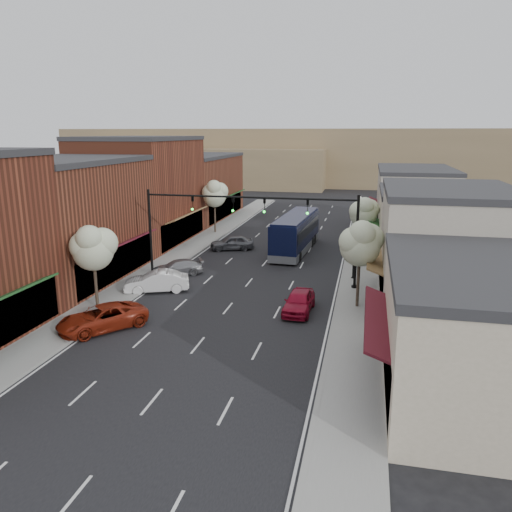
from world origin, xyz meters
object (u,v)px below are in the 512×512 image
Objects in this scene: tree_right_far at (364,212)px; tree_left_far at (215,193)px; signal_mast_right at (324,227)px; lamp_post_near at (354,243)px; parked_car_b at (157,282)px; parked_car_d at (232,243)px; signal_mast_left at (178,221)px; tree_right_near at (361,242)px; parked_car_c at (177,267)px; coach_bus at (296,232)px; parked_car_a at (102,318)px; lamp_post_far at (360,209)px; tree_left_near at (93,247)px; red_hatchback at (299,301)px.

tree_left_far reaches higher than tree_right_far.
lamp_post_near is at bearing 48.95° from signal_mast_right.
parked_car_b is 1.08× the size of parked_car_d.
signal_mast_left is at bearing -28.36° from parked_car_d.
signal_mast_right is at bearing 123.91° from tree_right_near.
tree_right_near is at bearing 42.58° from parked_car_c.
parked_car_d is at bearing -172.97° from tree_right_far.
tree_right_far is at bearing 10.57° from coach_bus.
coach_bus reaches higher than parked_car_a.
parked_car_b is (-11.64, -3.65, -3.86)m from signal_mast_right.
lamp_post_far is 10.63m from coach_bus.
tree_left_near reaches higher than parked_car_c.
tree_right_far is 1.17× the size of parked_car_b.
coach_bus is 17.04m from red_hatchback.
red_hatchback is at bearing -99.73° from signal_mast_right.
parked_car_a is at bearing -114.26° from lamp_post_far.
tree_left_far is at bearing 163.67° from parked_car_b.
parked_car_b is at bearing 171.71° from red_hatchback.
lamp_post_near is 17.50m from lamp_post_far.
red_hatchback is (-3.14, -25.63, -2.28)m from lamp_post_far.
parked_car_d is at bearing 82.22° from signal_mast_left.
signal_mast_left is at bearing -139.46° from tree_right_far.
lamp_post_far is 1.06× the size of parked_car_c.
parked_car_a is at bearing -135.90° from lamp_post_near.
red_hatchback is (10.28, -5.63, -3.90)m from signal_mast_left.
tree_left_far is (-0.00, 26.00, 0.38)m from tree_left_near.
signal_mast_left reaches higher than tree_left_near.
lamp_post_far reaches higher than parked_car_a.
red_hatchback is (2.65, -16.79, -1.15)m from coach_bus.
tree_left_far is 0.52× the size of coach_bus.
parked_car_a is 7.42m from parked_car_b.
lamp_post_near is 1.04× the size of parked_car_d.
parked_car_b is at bearing -132.65° from tree_right_far.
red_hatchback is at bearing -77.52° from coach_bus.
lamp_post_far is at bearing 85.21° from red_hatchback.
parked_car_b is at bearing -120.30° from lamp_post_far.
coach_bus is (-3.61, 11.16, -2.75)m from signal_mast_right.
signal_mast_right reaches higher than parked_car_a.
coach_bus is at bearing 108.28° from parked_car_a.
red_hatchback is at bearing 10.64° from tree_left_near.
tree_left_far reaches higher than tree_right_near.
lamp_post_near reaches higher than parked_car_d.
parked_car_a is at bearing -55.70° from tree_left_near.
tree_right_far is at bearing 80.35° from red_hatchback.
tree_right_near is (13.97, -4.05, -0.17)m from signal_mast_left.
parked_car_a is at bearing -106.75° from coach_bus.
tree_right_near reaches higher than tree_left_near.
tree_right_near is 15.82m from parked_car_c.
coach_bus is 2.77× the size of parked_car_d.
tree_left_near is 19.25m from lamp_post_near.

